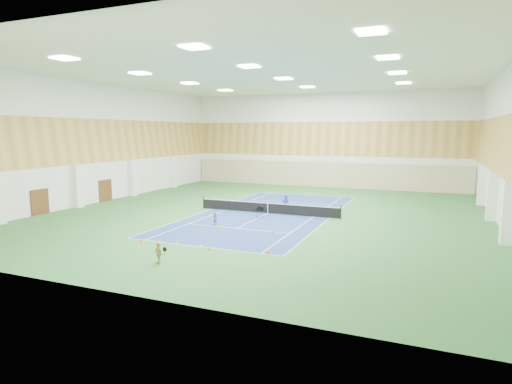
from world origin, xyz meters
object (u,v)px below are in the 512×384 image
at_px(tennis_net, 268,207).
at_px(coach, 286,204).
at_px(child_court, 215,219).
at_px(ball_cart, 260,212).
at_px(child_apron, 158,253).

height_order(tennis_net, coach, coach).
bearing_deg(child_court, ball_cart, 60.94).
bearing_deg(coach, tennis_net, 2.96).
height_order(tennis_net, child_apron, child_apron).
xyz_separation_m(tennis_net, ball_cart, (0.05, -1.99, -0.11)).
bearing_deg(tennis_net, coach, 22.52).
bearing_deg(child_apron, tennis_net, 113.85).
relative_size(tennis_net, child_court, 13.27).
xyz_separation_m(tennis_net, child_court, (-2.02, -5.98, -0.07)).
bearing_deg(child_apron, coach, 108.84).
height_order(tennis_net, ball_cart, tennis_net).
bearing_deg(coach, ball_cart, 42.11).
bearing_deg(child_court, tennis_net, 69.70).
height_order(child_court, ball_cart, child_court).
bearing_deg(tennis_net, child_court, -108.66).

